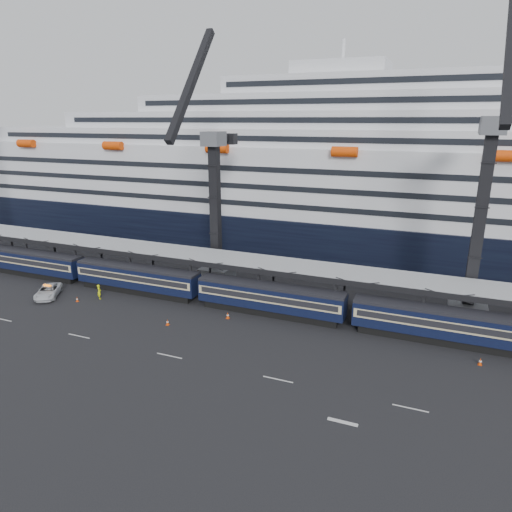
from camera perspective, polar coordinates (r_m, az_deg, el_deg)
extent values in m
plane|color=black|center=(47.66, 6.73, -13.19)|extent=(260.00, 260.00, 0.00)
cube|color=beige|center=(64.76, -29.12, -6.94)|extent=(3.00, 0.15, 0.02)
cube|color=beige|center=(56.38, -21.25, -9.31)|extent=(3.00, 0.15, 0.02)
cube|color=beige|center=(49.51, -10.76, -12.15)|extent=(3.00, 0.15, 0.02)
cube|color=beige|center=(44.85, 2.76, -15.15)|extent=(3.00, 0.15, 0.02)
cube|color=beige|center=(43.13, 18.74, -17.57)|extent=(3.00, 0.15, 0.02)
cube|color=beige|center=(40.20, 10.78, -19.70)|extent=(2.50, 0.40, 0.02)
cube|color=black|center=(80.28, -26.11, -1.83)|extent=(17.48, 2.40, 0.90)
cube|color=black|center=(79.77, -26.28, -0.60)|extent=(19.00, 2.80, 2.70)
cube|color=#C6B98C|center=(79.69, -26.30, -0.40)|extent=(18.62, 2.92, 1.05)
cube|color=black|center=(79.68, -26.31, -0.36)|extent=(17.86, 2.98, 0.70)
cube|color=black|center=(79.38, -26.41, 0.43)|extent=(19.00, 2.50, 0.35)
cube|color=black|center=(67.17, -14.49, -4.04)|extent=(17.48, 2.40, 0.90)
cube|color=black|center=(66.57, -14.61, -2.59)|extent=(19.00, 2.80, 2.70)
cube|color=#C6B98C|center=(66.47, -14.63, -2.34)|extent=(18.62, 2.92, 1.05)
cube|color=black|center=(66.45, -14.63, -2.30)|extent=(17.86, 2.98, 0.70)
cube|color=black|center=(66.10, -14.70, -1.36)|extent=(19.00, 2.50, 0.35)
cube|color=black|center=(58.13, 1.76, -6.81)|extent=(17.48, 2.40, 0.90)
cube|color=black|center=(57.43, 1.78, -5.17)|extent=(19.00, 2.80, 2.70)
cube|color=#C6B98C|center=(57.32, 1.78, -4.89)|extent=(18.62, 2.92, 1.05)
cube|color=black|center=(57.30, 1.78, -4.84)|extent=(17.86, 2.98, 0.70)
cube|color=black|center=(56.89, 1.79, -3.77)|extent=(19.00, 2.50, 0.35)
cube|color=black|center=(55.20, 21.91, -9.45)|extent=(17.48, 2.40, 0.90)
cube|color=black|center=(54.46, 22.11, -7.75)|extent=(19.00, 2.80, 2.70)
cube|color=#C6B98C|center=(54.35, 22.15, -7.46)|extent=(18.62, 2.92, 1.05)
cube|color=black|center=(54.33, 22.15, -7.41)|extent=(17.86, 2.98, 0.70)
cube|color=black|center=(53.89, 22.29, -6.29)|extent=(19.00, 2.50, 0.35)
cube|color=#96999E|center=(57.97, 10.63, -1.93)|extent=(130.00, 6.00, 0.25)
cube|color=black|center=(55.28, 9.98, -3.16)|extent=(130.00, 0.25, 0.70)
cube|color=black|center=(60.87, 11.19, -1.35)|extent=(130.00, 0.25, 0.70)
cube|color=black|center=(92.81, -28.23, 1.68)|extent=(0.25, 0.25, 5.40)
cube|color=black|center=(81.87, -26.64, 0.09)|extent=(0.25, 0.25, 5.40)
cube|color=black|center=(85.49, -23.89, 1.09)|extent=(0.25, 0.25, 5.40)
cube|color=black|center=(74.81, -21.52, -0.73)|extent=(0.25, 0.25, 5.40)
cube|color=black|center=(78.75, -18.78, 0.40)|extent=(0.25, 0.25, 5.40)
cube|color=black|center=(68.49, -15.40, -1.70)|extent=(0.25, 0.25, 5.40)
cube|color=black|center=(72.77, -12.76, -0.42)|extent=(0.25, 0.25, 5.40)
cube|color=black|center=(63.12, -8.12, -2.83)|extent=(0.25, 0.25, 5.40)
cube|color=black|center=(67.75, -5.77, -1.37)|extent=(0.25, 0.25, 5.40)
cube|color=black|center=(58.98, 0.36, -4.09)|extent=(0.25, 0.25, 5.40)
cube|color=black|center=(63.90, 2.21, -2.42)|extent=(0.25, 0.25, 5.40)
cube|color=black|center=(56.32, 9.90, -5.39)|extent=(0.25, 0.25, 5.40)
cube|color=black|center=(61.46, 11.03, -3.53)|extent=(0.25, 0.25, 5.40)
cube|color=black|center=(55.37, 20.11, -6.61)|extent=(0.25, 0.25, 5.40)
cube|color=black|center=(60.59, 20.36, -4.61)|extent=(0.25, 0.25, 5.40)
cube|color=black|center=(88.96, 14.79, 3.10)|extent=(200.00, 28.00, 7.00)
cube|color=silver|center=(87.29, 15.26, 9.16)|extent=(190.00, 26.88, 12.00)
cube|color=silver|center=(86.69, 15.65, 14.07)|extent=(160.00, 24.64, 3.00)
cube|color=black|center=(74.43, 14.46, 13.81)|extent=(153.60, 0.12, 0.90)
cube|color=silver|center=(86.63, 15.81, 16.05)|extent=(124.00, 21.84, 3.00)
cube|color=black|center=(75.75, 14.78, 16.10)|extent=(119.04, 0.12, 0.90)
cube|color=silver|center=(86.68, 15.97, 18.03)|extent=(90.00, 19.04, 3.00)
cube|color=black|center=(77.19, 15.11, 18.32)|extent=(86.40, 0.12, 0.90)
cube|color=silver|center=(86.82, 16.14, 20.00)|extent=(56.00, 16.24, 3.00)
cube|color=black|center=(78.74, 15.42, 20.45)|extent=(53.76, 0.12, 0.90)
cube|color=silver|center=(88.33, 10.74, 21.91)|extent=(16.00, 12.00, 2.50)
cylinder|color=#E24007|center=(107.96, -26.77, 12.45)|extent=(4.00, 1.60, 1.60)
cylinder|color=#E24007|center=(92.76, -17.44, 13.02)|extent=(4.00, 1.60, 1.60)
cylinder|color=#E24007|center=(80.77, -4.88, 13.25)|extent=(4.00, 1.60, 1.60)
cylinder|color=#E24007|center=(73.55, 11.02, 12.66)|extent=(4.00, 1.60, 1.60)
cylinder|color=#E24007|center=(72.55, 28.60, 10.92)|extent=(4.00, 1.60, 1.60)
cube|color=#4A4D52|center=(70.13, -4.89, -2.17)|extent=(4.50, 4.50, 2.00)
cube|color=black|center=(67.56, -5.11, 5.88)|extent=(1.30, 1.30, 18.00)
cube|color=#4A4D52|center=(66.40, -5.33, 14.38)|extent=(2.60, 3.20, 2.00)
cube|color=black|center=(61.40, -8.15, 20.54)|extent=(0.90, 12.26, 14.37)
cube|color=black|center=(68.65, -4.34, 14.48)|extent=(0.90, 5.04, 0.90)
cube|color=black|center=(70.93, -3.41, 14.41)|extent=(2.20, 1.60, 1.60)
cube|color=#4A4D52|center=(62.49, 24.83, -6.17)|extent=(4.50, 4.50, 2.00)
cube|color=black|center=(59.38, 26.13, 3.68)|extent=(1.30, 1.30, 20.00)
cube|color=#4A4D52|center=(58.21, 27.55, 14.26)|extent=(2.60, 3.20, 2.00)
cube|color=black|center=(53.02, 29.36, 22.92)|extent=(0.90, 12.21, 16.90)
cube|color=black|center=(61.00, 27.34, 14.32)|extent=(0.90, 5.60, 0.90)
cube|color=black|center=(63.80, 27.12, 14.20)|extent=(2.20, 1.60, 1.60)
imported|color=silver|center=(69.55, -24.55, -4.04)|extent=(5.21, 6.32, 1.60)
imported|color=#F0FF0D|center=(66.12, -19.01, -4.24)|extent=(0.88, 0.87, 2.05)
cube|color=#E24007|center=(66.52, -21.43, -5.30)|extent=(0.34, 0.34, 0.04)
cone|color=#E24007|center=(66.40, -21.46, -5.03)|extent=(0.28, 0.28, 0.64)
cylinder|color=white|center=(66.40, -21.46, -5.03)|extent=(0.24, 0.24, 0.11)
cube|color=#E24007|center=(56.28, -10.99, -8.45)|extent=(0.37, 0.37, 0.04)
cone|color=#E24007|center=(56.12, -11.01, -8.10)|extent=(0.31, 0.31, 0.71)
cylinder|color=white|center=(56.12, -11.01, -8.10)|extent=(0.27, 0.27, 0.12)
cube|color=#E24007|center=(57.10, -3.54, -7.76)|extent=(0.40, 0.40, 0.04)
cone|color=#E24007|center=(56.94, -3.55, -7.39)|extent=(0.34, 0.34, 0.76)
cylinder|color=white|center=(56.94, -3.55, -7.39)|extent=(0.29, 0.29, 0.13)
cube|color=#E24007|center=(52.22, 26.19, -12.09)|extent=(0.38, 0.38, 0.04)
cone|color=#E24007|center=(52.05, 26.24, -11.71)|extent=(0.32, 0.32, 0.72)
cylinder|color=white|center=(52.05, 26.24, -11.71)|extent=(0.27, 0.27, 0.12)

